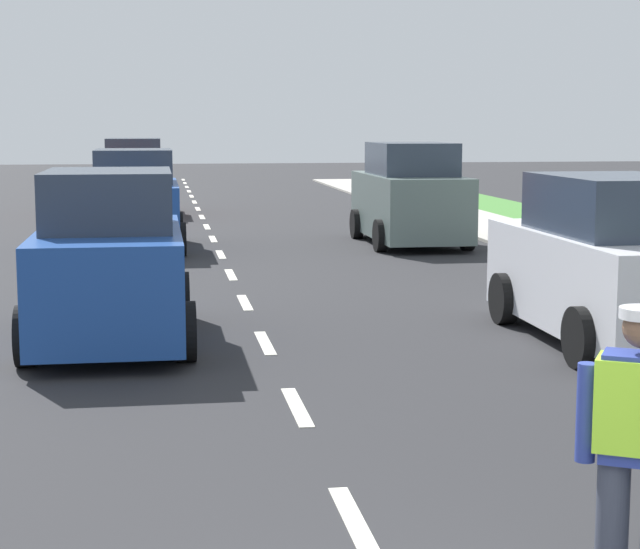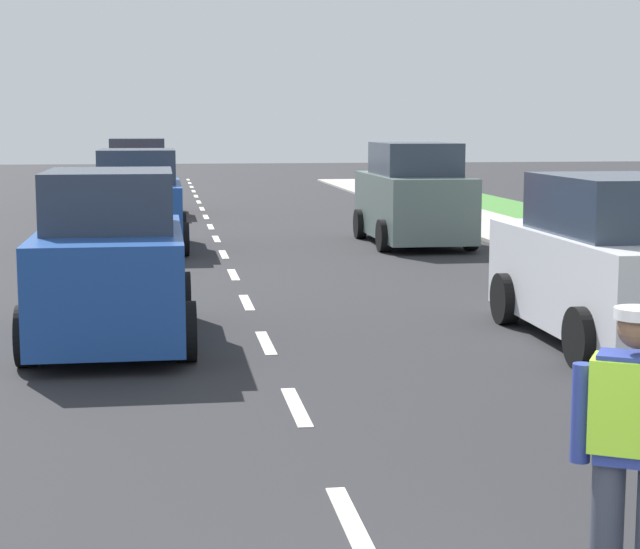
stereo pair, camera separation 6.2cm
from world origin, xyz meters
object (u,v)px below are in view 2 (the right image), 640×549
car_parked_curbside (613,265)px  car_oncoming_second (138,203)px  car_parked_far (413,197)px  car_oncoming_lead (111,263)px  road_worker (638,443)px  car_oncoming_third (138,179)px

car_parked_curbside → car_oncoming_second: car_oncoming_second is taller
car_parked_far → car_oncoming_lead: size_ratio=1.11×
road_worker → car_parked_far: size_ratio=0.39×
car_parked_curbside → road_worker: bearing=-112.4°
car_parked_far → car_oncoming_lead: car_parked_far is taller
car_oncoming_third → car_oncoming_second: size_ratio=0.99×
car_parked_curbside → car_oncoming_lead: 6.06m
car_oncoming_third → car_parked_far: bearing=-55.7°
car_parked_far → car_parked_curbside: bearing=-90.5°
road_worker → car_oncoming_third: 26.98m
car_oncoming_third → car_oncoming_lead: 18.97m
car_oncoming_third → car_oncoming_second: 9.13m
car_parked_curbside → car_oncoming_second: 12.26m
car_oncoming_third → car_oncoming_second: (0.19, -9.13, -0.05)m
car_parked_far → car_oncoming_second: (-5.97, -0.12, -0.06)m
car_oncoming_third → car_parked_far: car_parked_far is taller
car_parked_far → road_worker: bearing=-99.4°
car_oncoming_second → car_oncoming_lead: bearing=-90.7°
road_worker → car_oncoming_third: (-3.22, 26.79, 0.10)m
car_oncoming_third → car_parked_curbside: size_ratio=0.95×
road_worker → car_oncoming_lead: bearing=111.9°
car_parked_far → car_oncoming_second: size_ratio=1.05×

